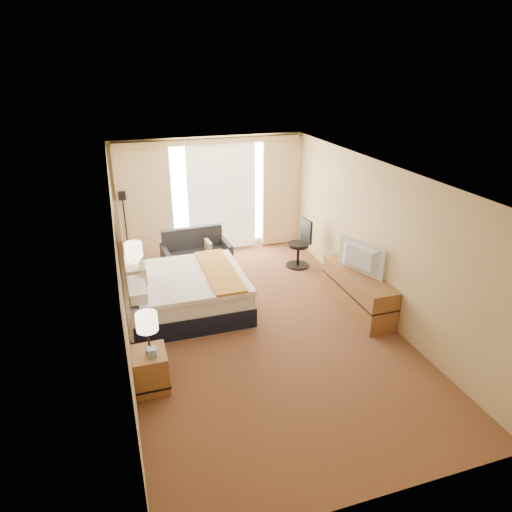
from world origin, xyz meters
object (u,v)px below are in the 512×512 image
object	(u,v)px
nightstand_right	(136,288)
desk_chair	(301,246)
nightstand_left	(150,370)
loveseat	(196,257)
floor_lamp	(124,213)
lamp_left	(147,323)
bed	(186,292)
lamp_right	(134,251)
television	(358,258)
media_dresser	(357,291)

from	to	relation	value
nightstand_right	desk_chair	xyz separation A→B (m)	(3.47, 0.57, 0.18)
nightstand_left	loveseat	bearing A→B (deg)	69.76
floor_lamp	lamp_left	size ratio (longest dim) A/B	2.71
bed	desk_chair	world-z (taller)	desk_chair
loveseat	lamp_right	bearing A→B (deg)	-142.67
desk_chair	lamp_left	world-z (taller)	lamp_left
lamp_right	television	distance (m)	3.87
floor_lamp	television	size ratio (longest dim) A/B	1.63
nightstand_left	nightstand_right	distance (m)	2.50
nightstand_right	lamp_left	world-z (taller)	lamp_left
media_dresser	floor_lamp	size ratio (longest dim) A/B	1.12
loveseat	lamp_left	world-z (taller)	lamp_left
media_dresser	desk_chair	distance (m)	2.03
loveseat	floor_lamp	bearing A→B (deg)	145.12
loveseat	television	distance (m)	3.48
nightstand_left	bed	world-z (taller)	bed
nightstand_left	floor_lamp	bearing A→B (deg)	90.40
desk_chair	lamp_left	size ratio (longest dim) A/B	1.74
media_dresser	floor_lamp	xyz separation A→B (m)	(-3.73, 3.30, 0.78)
media_dresser	lamp_left	xyz separation A→B (m)	(-3.68, -1.06, 0.66)
bed	desk_chair	bearing A→B (deg)	23.73
floor_lamp	lamp_left	bearing A→B (deg)	-89.34
loveseat	nightstand_left	bearing A→B (deg)	-113.91
nightstand_right	television	distance (m)	3.99
floor_lamp	bed	bearing A→B (deg)	-71.09
nightstand_right	bed	size ratio (longest dim) A/B	0.27
nightstand_right	loveseat	world-z (taller)	loveseat
nightstand_left	desk_chair	xyz separation A→B (m)	(3.47, 3.07, 0.18)
desk_chair	nightstand_left	bearing A→B (deg)	-146.55
nightstand_left	lamp_left	xyz separation A→B (m)	(0.02, -0.01, 0.73)
desk_chair	floor_lamp	bearing A→B (deg)	151.81
lamp_left	television	size ratio (longest dim) A/B	0.60
lamp_right	media_dresser	bearing A→B (deg)	-20.54
bed	floor_lamp	size ratio (longest dim) A/B	1.26
floor_lamp	lamp_right	xyz separation A→B (m)	(0.05, -1.92, -0.09)
lamp_left	lamp_right	xyz separation A→B (m)	(0.00, 2.43, 0.03)
nightstand_left	loveseat	xyz separation A→B (m)	(1.31, 3.54, 0.01)
floor_lamp	loveseat	bearing A→B (deg)	-31.20
nightstand_left	bed	bearing A→B (deg)	66.93
desk_chair	lamp_left	distance (m)	4.65
television	lamp_right	bearing A→B (deg)	50.39
lamp_left	nightstand_left	bearing A→B (deg)	163.41
media_dresser	lamp_right	world-z (taller)	lamp_right
television	loveseat	bearing A→B (deg)	24.43
media_dresser	lamp_right	bearing A→B (deg)	159.46
nightstand_left	floor_lamp	xyz separation A→B (m)	(-0.03, 4.35, 0.86)
nightstand_right	television	bearing A→B (deg)	-21.51
nightstand_right	floor_lamp	world-z (taller)	floor_lamp
nightstand_right	loveseat	distance (m)	1.67
media_dresser	television	size ratio (longest dim) A/B	1.84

